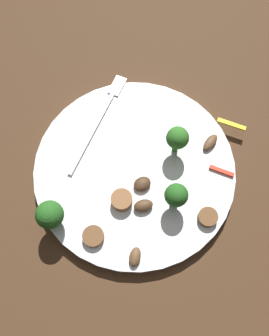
% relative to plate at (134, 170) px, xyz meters
% --- Properties ---
extents(ground_plane, '(1.40, 1.40, 0.00)m').
position_rel_plate_xyz_m(ground_plane, '(0.00, 0.00, -0.01)').
color(ground_plane, '#422B19').
extents(plate, '(0.29, 0.29, 0.02)m').
position_rel_plate_xyz_m(plate, '(0.00, 0.00, 0.00)').
color(plate, white).
rests_on(plate, ground_plane).
extents(fork, '(0.18, 0.03, 0.00)m').
position_rel_plate_xyz_m(fork, '(0.06, 0.08, 0.01)').
color(fork, silver).
rests_on(fork, plate).
extents(broccoli_floret_0, '(0.04, 0.04, 0.05)m').
position_rel_plate_xyz_m(broccoli_floret_0, '(-0.11, 0.08, 0.04)').
color(broccoli_floret_0, '#296420').
rests_on(broccoli_floret_0, plate).
extents(broccoli_floret_1, '(0.03, 0.03, 0.05)m').
position_rel_plate_xyz_m(broccoli_floret_1, '(-0.03, -0.07, 0.04)').
color(broccoli_floret_1, '#296420').
rests_on(broccoli_floret_1, plate).
extents(broccoli_floret_2, '(0.03, 0.03, 0.05)m').
position_rel_plate_xyz_m(broccoli_floret_2, '(0.05, -0.05, 0.05)').
color(broccoli_floret_2, '#347525').
rests_on(broccoli_floret_2, plate).
extents(sausage_slice_0, '(0.04, 0.04, 0.01)m').
position_rel_plate_xyz_m(sausage_slice_0, '(-0.11, 0.02, 0.01)').
color(sausage_slice_0, brown).
rests_on(sausage_slice_0, plate).
extents(sausage_slice_1, '(0.04, 0.04, 0.02)m').
position_rel_plate_xyz_m(sausage_slice_1, '(-0.05, 0.00, 0.02)').
color(sausage_slice_1, brown).
rests_on(sausage_slice_1, plate).
extents(sausage_slice_2, '(0.04, 0.04, 0.01)m').
position_rel_plate_xyz_m(sausage_slice_2, '(-0.04, -0.12, 0.01)').
color(sausage_slice_2, brown).
rests_on(sausage_slice_2, plate).
extents(mushroom_0, '(0.03, 0.03, 0.01)m').
position_rel_plate_xyz_m(mushroom_0, '(-0.02, -0.02, 0.01)').
color(mushroom_0, '#422B19').
rests_on(mushroom_0, plate).
extents(mushroom_1, '(0.03, 0.03, 0.01)m').
position_rel_plate_xyz_m(mushroom_1, '(-0.05, -0.03, 0.02)').
color(mushroom_1, '#4C331E').
rests_on(mushroom_1, plate).
extents(mushroom_2, '(0.03, 0.02, 0.01)m').
position_rel_plate_xyz_m(mushroom_2, '(0.07, -0.09, 0.01)').
color(mushroom_2, brown).
rests_on(mushroom_2, plate).
extents(mushroom_3, '(0.03, 0.02, 0.01)m').
position_rel_plate_xyz_m(mushroom_3, '(-0.12, -0.04, 0.01)').
color(mushroom_3, brown).
rests_on(mushroom_3, plate).
extents(pepper_strip_0, '(0.01, 0.04, 0.00)m').
position_rel_plate_xyz_m(pepper_strip_0, '(0.11, -0.11, 0.01)').
color(pepper_strip_0, yellow).
rests_on(pepper_strip_0, plate).
extents(pepper_strip_1, '(0.01, 0.04, 0.00)m').
position_rel_plate_xyz_m(pepper_strip_1, '(0.04, -0.12, 0.01)').
color(pepper_strip_1, red).
rests_on(pepper_strip_1, plate).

